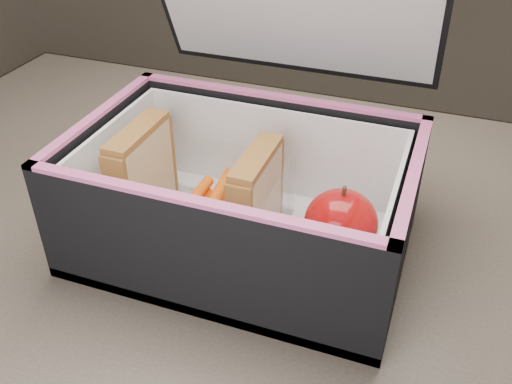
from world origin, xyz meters
TOP-DOWN VIEW (x-y plane):
  - kitchen_table at (0.00, 0.00)m, footprint 1.20×0.80m
  - lunch_bag at (-0.05, 0.01)m, footprint 0.32×0.30m
  - plastic_tub at (-0.10, 0.01)m, footprint 0.17×0.12m
  - sandwich_left at (-0.17, 0.01)m, footprint 0.03×0.09m
  - sandwich_right at (-0.04, 0.01)m, footprint 0.02×0.09m
  - carrot_sticks at (-0.10, 0.01)m, footprint 0.05×0.14m
  - paper_napkin at (0.04, 0.01)m, footprint 0.10×0.10m
  - red_apple at (0.05, 0.01)m, footprint 0.09×0.09m

SIDE VIEW (x-z plane):
  - kitchen_table at x=0.00m, z-range 0.28..1.03m
  - paper_napkin at x=0.04m, z-range 0.77..0.77m
  - carrot_sticks at x=-0.10m, z-range 0.77..0.80m
  - plastic_tub at x=-0.10m, z-range 0.77..0.84m
  - red_apple at x=0.05m, z-range 0.77..0.84m
  - sandwich_right at x=-0.04m, z-range 0.77..0.87m
  - sandwich_left at x=-0.17m, z-range 0.77..0.87m
  - lunch_bag at x=-0.05m, z-range 0.66..0.98m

